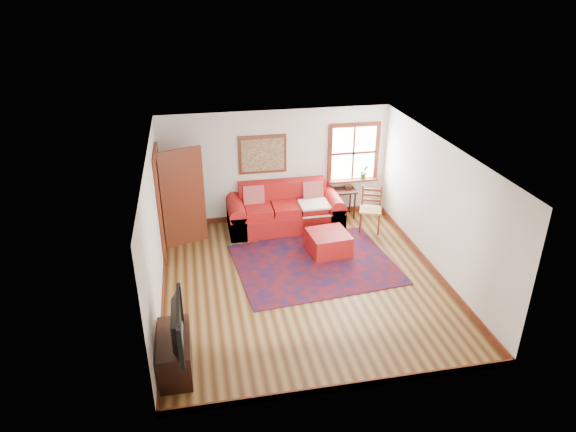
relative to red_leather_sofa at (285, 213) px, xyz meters
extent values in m
plane|color=#452A12|center=(-0.11, -2.27, -0.32)|extent=(5.50, 5.50, 0.00)
cube|color=silver|center=(-0.11, 0.48, 0.93)|extent=(5.00, 0.04, 2.50)
cube|color=silver|center=(-0.11, -5.02, 0.93)|extent=(5.00, 0.04, 2.50)
cube|color=silver|center=(-2.61, -2.27, 0.93)|extent=(0.04, 5.50, 2.50)
cube|color=silver|center=(2.39, -2.27, 0.93)|extent=(0.04, 5.50, 2.50)
cube|color=white|center=(-0.11, -2.27, 2.18)|extent=(5.00, 5.50, 0.04)
cube|color=maroon|center=(-0.11, 0.46, -0.26)|extent=(5.00, 0.03, 0.12)
cube|color=maroon|center=(-2.59, -2.27, -0.26)|extent=(0.03, 5.50, 0.12)
cube|color=maroon|center=(2.38, -2.27, -0.26)|extent=(0.03, 5.50, 0.12)
cube|color=white|center=(1.64, 0.46, 1.13)|extent=(1.00, 0.02, 1.20)
cube|color=maroon|center=(1.64, 0.45, 1.77)|extent=(1.18, 0.06, 0.09)
cube|color=maroon|center=(1.64, 0.45, 0.48)|extent=(1.18, 0.06, 0.09)
cube|color=maroon|center=(1.10, 0.45, 1.13)|extent=(0.09, 0.06, 1.20)
cube|color=maroon|center=(2.19, 0.45, 1.13)|extent=(0.09, 0.06, 1.20)
cube|color=maroon|center=(1.64, 0.45, 1.13)|extent=(1.00, 0.04, 0.05)
cube|color=maroon|center=(1.64, 0.38, 0.51)|extent=(1.15, 0.20, 0.04)
imported|color=#275E20|center=(1.89, 0.36, 0.69)|extent=(0.18, 0.15, 0.33)
cube|color=black|center=(-2.60, -0.67, 0.70)|extent=(0.02, 0.90, 2.05)
cube|color=maroon|center=(-2.57, -1.17, 0.70)|extent=(0.06, 0.09, 2.05)
cube|color=maroon|center=(-2.57, -0.18, 0.70)|extent=(0.06, 0.09, 2.05)
cube|color=maroon|center=(-2.57, -0.67, 1.77)|extent=(0.06, 1.08, 0.09)
cube|color=maroon|center=(-2.14, -0.37, 0.70)|extent=(0.86, 0.35, 2.05)
cube|color=silver|center=(-2.14, -0.37, 0.81)|extent=(0.56, 0.22, 1.33)
cube|color=maroon|center=(-0.41, 0.45, 1.23)|extent=(1.05, 0.04, 0.85)
cube|color=tan|center=(-0.41, 0.42, 1.23)|extent=(0.92, 0.03, 0.72)
cube|color=#5A0D0C|center=(0.26, -1.72, -0.31)|extent=(3.18, 2.65, 0.02)
cube|color=#A71515|center=(0.00, -0.06, -0.11)|extent=(2.48, 1.02, 0.43)
cube|color=#A71515|center=(0.00, 0.31, 0.38)|extent=(1.93, 0.28, 0.54)
cube|color=#A71515|center=(-1.07, -0.06, -0.05)|extent=(0.35, 1.02, 0.54)
cube|color=#A71515|center=(1.06, -0.06, -0.05)|extent=(0.35, 1.02, 0.54)
cube|color=orange|center=(-0.66, 0.13, 0.41)|extent=(0.45, 0.22, 0.47)
cube|color=orange|center=(0.65, 0.13, 0.41)|extent=(0.45, 0.22, 0.47)
cube|color=silver|center=(0.59, -0.26, 0.28)|extent=(0.63, 0.56, 0.04)
cube|color=#A71515|center=(0.63, -1.31, -0.10)|extent=(0.84, 0.84, 0.44)
cube|color=black|center=(1.40, 0.25, 0.32)|extent=(0.55, 0.41, 0.04)
cylinder|color=black|center=(1.17, 0.08, -0.01)|extent=(0.04, 0.04, 0.62)
cylinder|color=black|center=(1.62, 0.08, -0.01)|extent=(0.04, 0.04, 0.62)
cylinder|color=black|center=(1.17, 0.42, -0.01)|extent=(0.04, 0.04, 0.62)
cylinder|color=black|center=(1.62, 0.42, -0.01)|extent=(0.04, 0.04, 0.62)
cube|color=tan|center=(1.77, -0.54, 0.16)|extent=(0.58, 0.57, 0.04)
cylinder|color=maroon|center=(1.52, -0.63, -0.09)|extent=(0.04, 0.04, 0.47)
cylinder|color=maroon|center=(1.89, -0.78, -0.09)|extent=(0.04, 0.04, 0.47)
cylinder|color=maroon|center=(1.66, -0.29, 0.16)|extent=(0.04, 0.04, 0.97)
cylinder|color=maroon|center=(2.03, -0.44, 0.16)|extent=(0.04, 0.04, 0.97)
cube|color=maroon|center=(1.84, -0.36, 0.43)|extent=(0.38, 0.18, 0.29)
cube|color=black|center=(-2.36, -4.14, -0.04)|extent=(0.46, 1.01, 0.56)
imported|color=black|center=(-2.34, -4.29, 0.55)|extent=(0.14, 1.08, 0.62)
cylinder|color=silver|center=(-2.31, -3.69, 0.33)|extent=(0.12, 0.12, 0.18)
cylinder|color=#FFA53F|center=(-2.31, -3.69, 0.30)|extent=(0.07, 0.07, 0.12)
camera|label=1|loc=(-1.88, -10.00, 4.80)|focal=32.00mm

